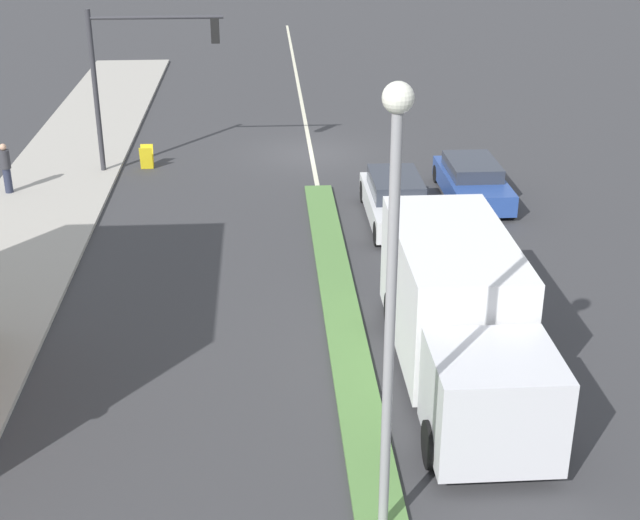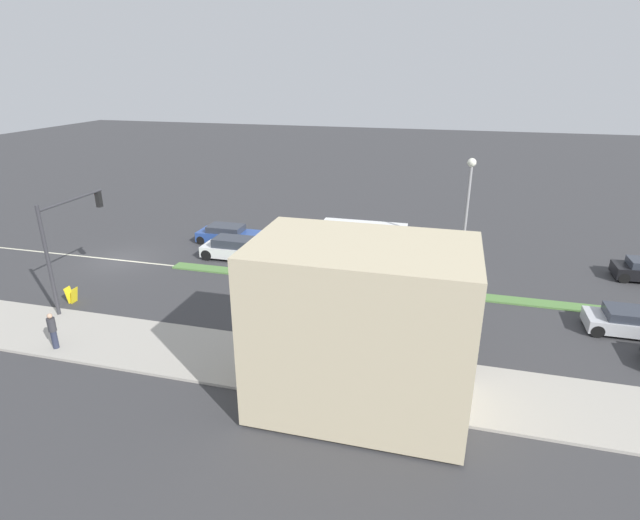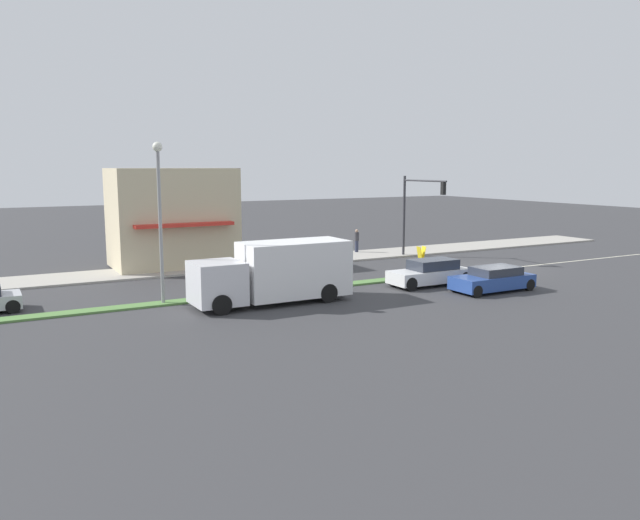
{
  "view_description": "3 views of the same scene",
  "coord_description": "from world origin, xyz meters",
  "px_view_note": "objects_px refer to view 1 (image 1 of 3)",
  "views": [
    {
      "loc": [
        1.79,
        32.7,
        10.06
      ],
      "look_at": [
        0.55,
        13.67,
        1.61
      ],
      "focal_mm": 50.0,
      "sensor_mm": 36.0,
      "label": 1
    },
    {
      "loc": [
        25.79,
        20.15,
        11.62
      ],
      "look_at": [
        1.7,
        13.82,
        2.0
      ],
      "focal_mm": 28.0,
      "sensor_mm": 36.0,
      "label": 2
    },
    {
      "loc": [
        -28.44,
        28.35,
        6.37
      ],
      "look_at": [
        -1.44,
        13.58,
        1.75
      ],
      "focal_mm": 35.0,
      "sensor_mm": 36.0,
      "label": 3
    }
  ],
  "objects_px": {
    "pedestrian": "(6,167)",
    "traffic_signal_main": "(135,63)",
    "delivery_truck": "(459,313)",
    "coupe_blue": "(472,181)",
    "warning_aframe_sign": "(147,157)",
    "van_white": "(396,200)",
    "street_lamp": "(392,267)"
  },
  "relations": [
    {
      "from": "pedestrian",
      "to": "traffic_signal_main",
      "type": "bearing_deg",
      "value": -151.87
    },
    {
      "from": "delivery_truck",
      "to": "coupe_blue",
      "type": "distance_m",
      "value": 11.33
    },
    {
      "from": "pedestrian",
      "to": "warning_aframe_sign",
      "type": "height_order",
      "value": "pedestrian"
    },
    {
      "from": "pedestrian",
      "to": "delivery_truck",
      "type": "distance_m",
      "value": 17.49
    },
    {
      "from": "delivery_truck",
      "to": "pedestrian",
      "type": "bearing_deg",
      "value": -44.37
    },
    {
      "from": "coupe_blue",
      "to": "van_white",
      "type": "height_order",
      "value": "van_white"
    },
    {
      "from": "pedestrian",
      "to": "coupe_blue",
      "type": "distance_m",
      "value": 15.36
    },
    {
      "from": "coupe_blue",
      "to": "van_white",
      "type": "bearing_deg",
      "value": 33.3
    },
    {
      "from": "traffic_signal_main",
      "to": "pedestrian",
      "type": "height_order",
      "value": "traffic_signal_main"
    },
    {
      "from": "traffic_signal_main",
      "to": "street_lamp",
      "type": "xyz_separation_m",
      "value": [
        -6.12,
        19.29,
        0.88
      ]
    },
    {
      "from": "van_white",
      "to": "warning_aframe_sign",
      "type": "bearing_deg",
      "value": -35.06
    },
    {
      "from": "warning_aframe_sign",
      "to": "traffic_signal_main",
      "type": "bearing_deg",
      "value": 80.51
    },
    {
      "from": "coupe_blue",
      "to": "van_white",
      "type": "distance_m",
      "value": 3.35
    },
    {
      "from": "traffic_signal_main",
      "to": "pedestrian",
      "type": "xyz_separation_m",
      "value": [
        4.18,
        2.23,
        -2.9
      ]
    },
    {
      "from": "warning_aframe_sign",
      "to": "pedestrian",
      "type": "bearing_deg",
      "value": 32.12
    },
    {
      "from": "pedestrian",
      "to": "coupe_blue",
      "type": "height_order",
      "value": "pedestrian"
    },
    {
      "from": "pedestrian",
      "to": "coupe_blue",
      "type": "xyz_separation_m",
      "value": [
        -15.3,
        1.28,
        -0.39
      ]
    },
    {
      "from": "warning_aframe_sign",
      "to": "delivery_truck",
      "type": "xyz_separation_m",
      "value": [
        -8.25,
        14.9,
        1.04
      ]
    },
    {
      "from": "warning_aframe_sign",
      "to": "delivery_truck",
      "type": "relative_size",
      "value": 0.11
    },
    {
      "from": "traffic_signal_main",
      "to": "coupe_blue",
      "type": "relative_size",
      "value": 1.28
    },
    {
      "from": "street_lamp",
      "to": "coupe_blue",
      "type": "xyz_separation_m",
      "value": [
        -5.0,
        -15.77,
        -4.16
      ]
    },
    {
      "from": "street_lamp",
      "to": "delivery_truck",
      "type": "relative_size",
      "value": 0.98
    },
    {
      "from": "traffic_signal_main",
      "to": "warning_aframe_sign",
      "type": "height_order",
      "value": "traffic_signal_main"
    },
    {
      "from": "traffic_signal_main",
      "to": "van_white",
      "type": "height_order",
      "value": "traffic_signal_main"
    },
    {
      "from": "traffic_signal_main",
      "to": "van_white",
      "type": "bearing_deg",
      "value": 147.24
    },
    {
      "from": "street_lamp",
      "to": "warning_aframe_sign",
      "type": "distance_m",
      "value": 21.09
    },
    {
      "from": "coupe_blue",
      "to": "van_white",
      "type": "relative_size",
      "value": 0.96
    },
    {
      "from": "pedestrian",
      "to": "coupe_blue",
      "type": "relative_size",
      "value": 0.38
    },
    {
      "from": "street_lamp",
      "to": "van_white",
      "type": "bearing_deg",
      "value": -98.97
    },
    {
      "from": "pedestrian",
      "to": "coupe_blue",
      "type": "bearing_deg",
      "value": 175.2
    },
    {
      "from": "traffic_signal_main",
      "to": "street_lamp",
      "type": "relative_size",
      "value": 0.76
    },
    {
      "from": "delivery_truck",
      "to": "warning_aframe_sign",
      "type": "bearing_deg",
      "value": -61.01
    }
  ]
}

